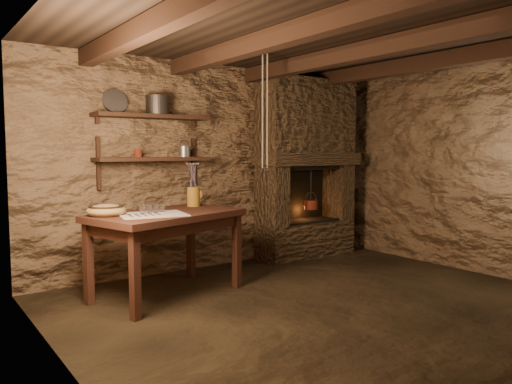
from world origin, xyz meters
TOP-DOWN VIEW (x-y plane):
  - floor at (0.00, 0.00)m, footprint 4.50×4.50m
  - back_wall at (0.00, 2.00)m, footprint 4.50×0.04m
  - left_wall at (-2.25, 0.00)m, footprint 0.04×4.00m
  - right_wall at (2.25, 0.00)m, footprint 0.04×4.00m
  - ceiling at (0.00, 0.00)m, footprint 4.50×4.00m
  - beam_far_left at (-1.50, 0.00)m, footprint 0.14×3.95m
  - beam_mid_left at (-0.50, 0.00)m, footprint 0.14×3.95m
  - beam_mid_right at (0.50, 0.00)m, footprint 0.14×3.95m
  - beam_far_right at (1.50, 0.00)m, footprint 0.14×3.95m
  - shelf_lower at (-0.85, 1.84)m, footprint 1.25×0.30m
  - shelf_upper at (-0.85, 1.84)m, footprint 1.25×0.30m
  - hearth at (1.25, 1.77)m, footprint 1.43×0.51m
  - work_table at (-1.02, 1.17)m, footprint 1.58×1.16m
  - linen_cloth at (-1.21, 1.07)m, footprint 0.66×0.57m
  - pewter_cutlery_row at (-1.21, 1.05)m, footprint 0.52×0.28m
  - drinking_glasses at (-1.19, 1.18)m, footprint 0.19×0.06m
  - stoneware_jug at (-0.57, 1.47)m, footprint 0.16×0.16m
  - wooden_bowl at (-1.57, 1.27)m, footprint 0.38×0.38m
  - iron_stockpot at (-0.80, 1.84)m, footprint 0.32×0.32m
  - tin_pan at (-1.22, 1.94)m, footprint 0.26×0.12m
  - small_kettle at (-0.48, 1.84)m, footprint 0.19×0.16m
  - rusty_tin at (-1.02, 1.84)m, footprint 0.10×0.10m
  - red_pot at (1.30, 1.72)m, footprint 0.22×0.22m
  - hanging_ropes at (0.05, 1.05)m, footprint 0.08×0.08m

SIDE VIEW (x-z plane):
  - floor at x=0.00m, z-range 0.00..0.00m
  - work_table at x=-1.02m, z-range 0.03..0.84m
  - red_pot at x=1.30m, z-range 0.42..0.96m
  - linen_cloth at x=-1.21m, z-range 0.81..0.81m
  - pewter_cutlery_row at x=-1.21m, z-range 0.81..0.83m
  - wooden_bowl at x=-1.57m, z-range 0.79..0.91m
  - drinking_glasses at x=-1.19m, z-range 0.81..0.89m
  - stoneware_jug at x=-0.57m, z-range 0.77..1.24m
  - back_wall at x=0.00m, z-range 0.00..2.40m
  - left_wall at x=-2.25m, z-range 0.00..2.40m
  - right_wall at x=2.25m, z-range 0.00..2.40m
  - hearth at x=1.25m, z-range 0.08..2.38m
  - shelf_lower at x=-0.85m, z-range 1.28..1.32m
  - rusty_tin at x=-1.02m, z-range 1.32..1.40m
  - small_kettle at x=-0.48m, z-range 1.29..1.47m
  - shelf_upper at x=-0.85m, z-range 1.73..1.77m
  - hanging_ropes at x=0.05m, z-range 1.20..2.40m
  - iron_stockpot at x=-0.80m, z-range 1.77..1.95m
  - tin_pan at x=-1.22m, z-range 1.77..2.03m
  - beam_far_left at x=-1.50m, z-range 2.23..2.39m
  - beam_mid_left at x=-0.50m, z-range 2.23..2.39m
  - beam_mid_right at x=0.50m, z-range 2.23..2.39m
  - beam_far_right at x=1.50m, z-range 2.23..2.39m
  - ceiling at x=0.00m, z-range 2.38..2.42m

